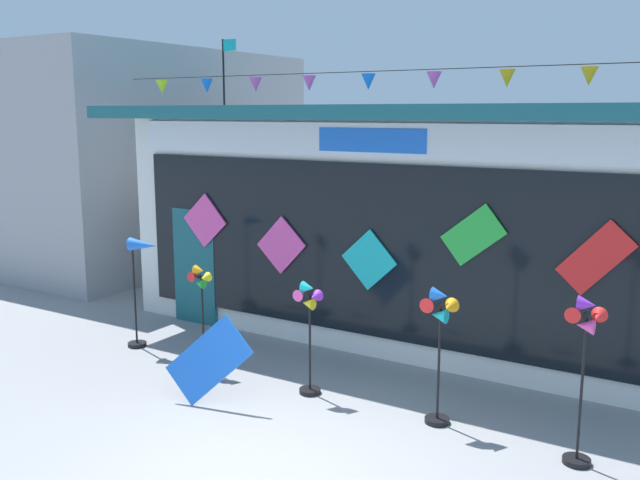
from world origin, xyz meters
name	(u,v)px	position (x,y,z in m)	size (l,w,h in m)	color
ground_plane	(263,479)	(0.00, 0.00, 0.00)	(80.00, 80.00, 0.00)	gray
kite_shop_building	(429,215)	(-0.73, 5.88, 1.89)	(9.88, 5.25, 5.04)	silver
wind_spinner_far_left	(141,267)	(-3.92, 2.25, 1.30)	(0.64, 0.29, 1.75)	black
wind_spinner_left	(202,317)	(-2.57, 2.07, 0.76)	(0.39, 0.39, 1.52)	black
wind_spinner_center_left	(309,320)	(-0.77, 2.07, 1.00)	(0.36, 0.28, 1.51)	black
wind_spinner_center_right	(439,329)	(1.00, 2.11, 1.16)	(0.41, 0.30, 1.66)	black
wind_spinner_right	(584,350)	(2.62, 1.95, 1.26)	(0.39, 0.29, 1.82)	black
display_kite_on_ground	(209,360)	(-1.65, 1.14, 0.58)	(0.60, 0.03, 1.08)	blue
neighbour_building	(105,155)	(-10.53, 7.48, 2.53)	(7.39, 7.76, 5.06)	#99999E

